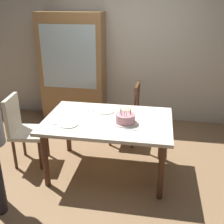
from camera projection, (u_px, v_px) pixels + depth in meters
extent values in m
plane|color=#93704C|center=(108.00, 171.00, 3.61)|extent=(6.40, 6.40, 0.00)
cube|color=silver|center=(127.00, 48.00, 4.79)|extent=(6.40, 0.10, 2.60)
cube|color=silver|center=(108.00, 121.00, 3.33)|extent=(1.54, 1.03, 0.04)
cylinder|color=#56331E|center=(45.00, 160.00, 3.20)|extent=(0.07, 0.07, 0.70)
cylinder|color=#56331E|center=(161.00, 172.00, 2.99)|extent=(0.07, 0.07, 0.70)
cylinder|color=#56331E|center=(68.00, 129.00, 3.96)|extent=(0.07, 0.07, 0.70)
cylinder|color=#56331E|center=(162.00, 137.00, 3.75)|extent=(0.07, 0.07, 0.70)
cylinder|color=silver|center=(125.00, 123.00, 3.22)|extent=(0.28, 0.28, 0.01)
cylinder|color=#D18C93|center=(125.00, 118.00, 3.20)|extent=(0.23, 0.23, 0.10)
cylinder|color=#4C7FE5|center=(131.00, 112.00, 3.16)|extent=(0.01, 0.01, 0.05)
sphere|color=#FFC64C|center=(131.00, 110.00, 3.15)|extent=(0.01, 0.01, 0.01)
cylinder|color=yellow|center=(130.00, 111.00, 3.19)|extent=(0.01, 0.01, 0.05)
sphere|color=#FFC64C|center=(131.00, 109.00, 3.18)|extent=(0.01, 0.01, 0.01)
cylinder|color=yellow|center=(129.00, 110.00, 3.22)|extent=(0.01, 0.01, 0.05)
sphere|color=#FFC64C|center=(129.00, 108.00, 3.20)|extent=(0.01, 0.01, 0.01)
cylinder|color=#E54C4C|center=(126.00, 110.00, 3.23)|extent=(0.01, 0.01, 0.05)
sphere|color=#FFC64C|center=(126.00, 107.00, 3.22)|extent=(0.01, 0.01, 0.01)
cylinder|color=#66CC72|center=(123.00, 110.00, 3.22)|extent=(0.01, 0.01, 0.05)
sphere|color=#FFC64C|center=(123.00, 108.00, 3.21)|extent=(0.01, 0.01, 0.01)
cylinder|color=#66CC72|center=(121.00, 111.00, 3.20)|extent=(0.01, 0.01, 0.05)
sphere|color=#FFC64C|center=(121.00, 108.00, 3.19)|extent=(0.01, 0.01, 0.01)
cylinder|color=yellow|center=(120.00, 112.00, 3.16)|extent=(0.01, 0.01, 0.05)
sphere|color=#FFC64C|center=(120.00, 110.00, 3.15)|extent=(0.01, 0.01, 0.01)
cylinder|color=#4C7FE5|center=(121.00, 113.00, 3.13)|extent=(0.01, 0.01, 0.05)
sphere|color=#FFC64C|center=(122.00, 111.00, 3.12)|extent=(0.01, 0.01, 0.01)
cylinder|color=#D872CC|center=(124.00, 114.00, 3.11)|extent=(0.01, 0.01, 0.05)
sphere|color=#FFC64C|center=(125.00, 111.00, 3.10)|extent=(0.01, 0.01, 0.01)
cylinder|color=#66CC72|center=(127.00, 114.00, 3.11)|extent=(0.01, 0.01, 0.05)
sphere|color=#FFC64C|center=(127.00, 111.00, 3.10)|extent=(0.01, 0.01, 0.01)
cylinder|color=#E54C4C|center=(130.00, 113.00, 3.14)|extent=(0.01, 0.01, 0.05)
sphere|color=#FFC64C|center=(130.00, 111.00, 3.12)|extent=(0.01, 0.01, 0.01)
cylinder|color=white|center=(69.00, 124.00, 3.18)|extent=(0.22, 0.22, 0.01)
cylinder|color=white|center=(105.00, 111.00, 3.55)|extent=(0.22, 0.22, 0.01)
cube|color=silver|center=(55.00, 124.00, 3.19)|extent=(0.18, 0.03, 0.01)
cube|color=silver|center=(93.00, 111.00, 3.56)|extent=(0.18, 0.05, 0.01)
cube|color=silver|center=(130.00, 130.00, 3.06)|extent=(0.18, 0.04, 0.01)
cube|color=tan|center=(123.00, 115.00, 4.19)|extent=(0.46, 0.46, 0.05)
cylinder|color=#56331E|center=(114.00, 124.00, 4.46)|extent=(0.04, 0.04, 0.42)
cylinder|color=#56331E|center=(110.00, 133.00, 4.16)|extent=(0.04, 0.04, 0.42)
cylinder|color=#56331E|center=(135.00, 125.00, 4.40)|extent=(0.04, 0.04, 0.42)
cylinder|color=#56331E|center=(132.00, 135.00, 4.09)|extent=(0.04, 0.04, 0.42)
cylinder|color=#56331E|center=(138.00, 97.00, 4.21)|extent=(0.04, 0.04, 0.50)
cylinder|color=#56331E|center=(135.00, 105.00, 3.89)|extent=(0.04, 0.04, 0.50)
cube|color=#56331E|center=(137.00, 86.00, 3.97)|extent=(0.05, 0.40, 0.06)
cube|color=beige|center=(30.00, 133.00, 3.64)|extent=(0.49, 0.49, 0.05)
cylinder|color=#56331E|center=(40.00, 155.00, 3.57)|extent=(0.04, 0.04, 0.42)
cylinder|color=#56331E|center=(47.00, 142.00, 3.88)|extent=(0.04, 0.04, 0.42)
cylinder|color=#56331E|center=(15.00, 154.00, 3.58)|extent=(0.04, 0.04, 0.42)
cylinder|color=#56331E|center=(24.00, 142.00, 3.90)|extent=(0.04, 0.04, 0.42)
cube|color=beige|center=(12.00, 115.00, 3.55)|extent=(0.10, 0.40, 0.50)
cube|color=#9E7042|center=(73.00, 69.00, 4.81)|extent=(1.10, 0.44, 1.90)
cube|color=silver|center=(68.00, 57.00, 4.51)|extent=(0.94, 0.01, 1.04)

